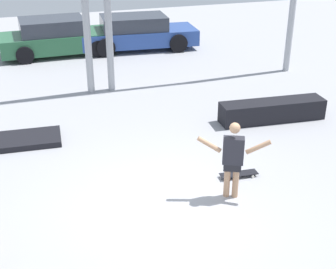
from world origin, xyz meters
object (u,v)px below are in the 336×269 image
skateboard (239,174)px  parked_car_blue (137,33)px  skateboarder (233,157)px  parked_car_green (57,37)px  grind_box (272,111)px

skateboard → parked_car_blue: parked_car_blue is taller
skateboard → parked_car_blue: size_ratio=0.17×
skateboarder → parked_car_green: (-1.93, 10.62, -0.19)m
parked_car_green → parked_car_blue: bearing=-5.1°
grind_box → parked_car_green: parked_car_green is taller
grind_box → parked_car_green: bearing=119.4°
skateboard → parked_car_green: bearing=107.5°
skateboard → skateboarder: bearing=-123.8°
grind_box → skateboarder: bearing=-130.9°
grind_box → parked_car_blue: parked_car_blue is taller
skateboarder → parked_car_green: skateboarder is taller
parked_car_blue → parked_car_green: bearing=-179.0°
skateboarder → skateboard: skateboarder is taller
skateboarder → grind_box: (2.46, 2.84, -0.56)m
parked_car_green → parked_car_blue: 2.96m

